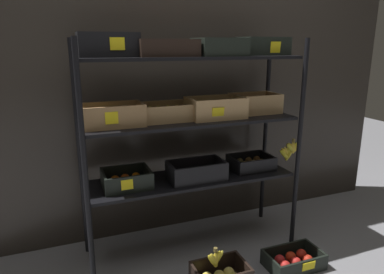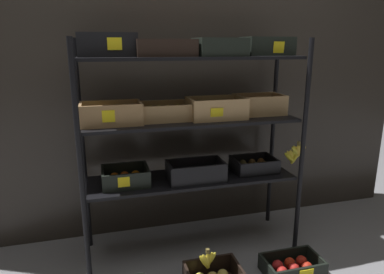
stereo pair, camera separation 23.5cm
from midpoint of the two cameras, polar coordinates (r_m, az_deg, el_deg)
name	(u,v)px [view 2 (the right image)]	position (r m, az deg, el deg)	size (l,w,h in m)	color
ground_plane	(192,246)	(2.69, 2.63, -17.38)	(10.00, 10.00, 0.00)	gray
storefront_wall	(178,66)	(2.67, 0.19, 11.51)	(3.84, 0.12, 2.55)	#2D2823
display_rack	(191,115)	(2.31, 2.73, 3.63)	(1.57, 0.46, 1.50)	black
crate_ground_apple_red	(292,267)	(2.52, 18.75, -19.48)	(0.37, 0.23, 0.11)	black
banana_bunch_loose	(208,260)	(2.20, 5.81, -19.46)	(0.13, 0.05, 0.13)	brown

